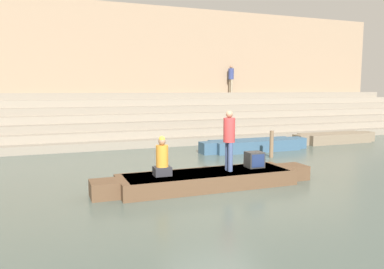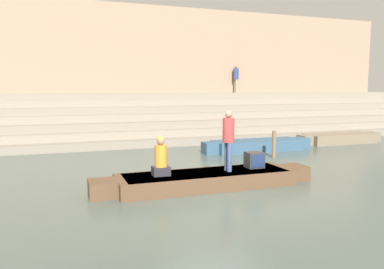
{
  "view_description": "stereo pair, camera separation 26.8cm",
  "coord_description": "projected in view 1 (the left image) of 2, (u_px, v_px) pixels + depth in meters",
  "views": [
    {
      "loc": [
        -4.0,
        -8.75,
        2.66
      ],
      "look_at": [
        -0.05,
        1.63,
        1.31
      ],
      "focal_mm": 35.0,
      "sensor_mm": 36.0,
      "label": 1
    },
    {
      "loc": [
        -3.75,
        -8.84,
        2.66
      ],
      "look_at": [
        -0.05,
        1.63,
        1.31
      ],
      "focal_mm": 35.0,
      "sensor_mm": 36.0,
      "label": 2
    }
  ],
  "objects": [
    {
      "name": "moored_boat_shore",
      "position": [
        254.0,
        145.0,
        16.29
      ],
      "size": [
        5.01,
        1.22,
        0.48
      ],
      "rotation": [
        0.0,
        0.0,
        0.08
      ],
      "color": "#33516B",
      "rests_on": "ground"
    },
    {
      "name": "moored_boat_distant",
      "position": [
        335.0,
        138.0,
        18.73
      ],
      "size": [
        4.6,
        1.22,
        0.48
      ],
      "rotation": [
        0.0,
        0.0,
        -0.11
      ],
      "color": "#756651",
      "rests_on": "ground"
    },
    {
      "name": "person_rowing",
      "position": [
        162.0,
        160.0,
        9.74
      ],
      "size": [
        0.45,
        0.35,
        1.05
      ],
      "rotation": [
        0.0,
        0.0,
        0.1
      ],
      "color": "#28282D",
      "rests_on": "rowboat_main"
    },
    {
      "name": "person_on_steps",
      "position": [
        231.0,
        77.0,
        22.9
      ],
      "size": [
        0.33,
        0.33,
        1.65
      ],
      "rotation": [
        0.0,
        0.0,
        2.35
      ],
      "color": "gray",
      "rests_on": "ghat_steps"
    },
    {
      "name": "person_standing",
      "position": [
        229.0,
        136.0,
        10.25
      ],
      "size": [
        0.32,
        0.32,
        1.66
      ],
      "rotation": [
        0.0,
        0.0,
        -0.14
      ],
      "color": "#3D4C75",
      "rests_on": "rowboat_main"
    },
    {
      "name": "rowboat_main",
      "position": [
        208.0,
        179.0,
        10.21
      ],
      "size": [
        6.24,
        1.47,
        0.41
      ],
      "rotation": [
        0.0,
        0.0,
        0.0
      ],
      "color": "brown",
      "rests_on": "ground"
    },
    {
      "name": "ground_plane",
      "position": [
        216.0,
        191.0,
        9.85
      ],
      "size": [
        120.0,
        120.0,
        0.0
      ],
      "primitive_type": "plane",
      "color": "#47544C"
    },
    {
      "name": "ghat_steps",
      "position": [
        132.0,
        123.0,
        19.66
      ],
      "size": [
        36.0,
        4.74,
        2.47
      ],
      "color": "gray",
      "rests_on": "ground"
    },
    {
      "name": "back_wall",
      "position": [
        123.0,
        72.0,
        21.45
      ],
      "size": [
        34.2,
        1.28,
        7.39
      ],
      "color": "#937A60",
      "rests_on": "ground"
    },
    {
      "name": "mooring_post",
      "position": [
        272.0,
        144.0,
        14.67
      ],
      "size": [
        0.15,
        0.15,
        1.05
      ],
      "primitive_type": "cylinder",
      "color": "brown",
      "rests_on": "ground"
    },
    {
      "name": "tv_set",
      "position": [
        254.0,
        160.0,
        10.8
      ],
      "size": [
        0.48,
        0.42,
        0.45
      ],
      "rotation": [
        0.0,
        0.0,
        0.07
      ],
      "color": "#2D2D2D",
      "rests_on": "rowboat_main"
    }
  ]
}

